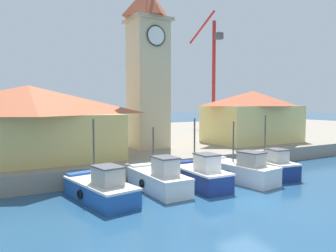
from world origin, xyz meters
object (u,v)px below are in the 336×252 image
object	(u,v)px
warehouse_left	(29,123)
warehouse_right	(252,116)
fishing_boat_mid_left	(241,170)
fishing_boat_center	(270,166)
port_crane_far	(213,87)
fishing_boat_left_inner	(200,175)
clock_tower	(148,64)
fishing_boat_far_left	(100,188)
fishing_boat_left_outer	(159,179)

from	to	relation	value
warehouse_left	warehouse_right	world-z (taller)	warehouse_right
fishing_boat_mid_left	warehouse_right	distance (m)	13.47
fishing_boat_center	port_crane_far	distance (m)	30.10
fishing_boat_mid_left	fishing_boat_center	world-z (taller)	fishing_boat_center
fishing_boat_mid_left	fishing_boat_center	xyz separation A→B (m)	(2.87, 0.14, -0.01)
warehouse_left	fishing_boat_center	bearing A→B (deg)	-27.04
fishing_boat_left_inner	warehouse_right	world-z (taller)	warehouse_right
clock_tower	warehouse_right	world-z (taller)	clock_tower
clock_tower	warehouse_left	world-z (taller)	clock_tower
warehouse_right	fishing_boat_center	bearing A→B (deg)	-127.80
fishing_boat_far_left	warehouse_right	xyz separation A→B (m)	(19.25, 8.41, 3.25)
clock_tower	fishing_boat_center	bearing A→B (deg)	-65.18
warehouse_right	clock_tower	bearing A→B (deg)	172.85
fishing_boat_left_outer	clock_tower	size ratio (longest dim) A/B	0.32
port_crane_far	fishing_boat_left_outer	bearing A→B (deg)	-133.01
warehouse_left	fishing_boat_left_inner	bearing A→B (deg)	-41.25
fishing_boat_center	clock_tower	xyz separation A→B (m)	(-4.70, 10.16, 8.10)
clock_tower	warehouse_right	size ratio (longest dim) A/B	1.62
clock_tower	warehouse_right	bearing A→B (deg)	-7.15
fishing_boat_far_left	warehouse_right	world-z (taller)	warehouse_right
fishing_boat_far_left	port_crane_far	xyz separation A→B (m)	(26.92, 25.11, 7.26)
fishing_boat_left_outer	port_crane_far	world-z (taller)	port_crane_far
warehouse_right	fishing_boat_far_left	bearing A→B (deg)	-156.39
port_crane_far	fishing_boat_mid_left	bearing A→B (deg)	-124.11
fishing_boat_far_left	port_crane_far	bearing A→B (deg)	43.01
fishing_boat_left_outer	warehouse_left	size ratio (longest dim) A/B	0.41
fishing_boat_far_left	warehouse_right	bearing A→B (deg)	23.61
fishing_boat_left_inner	port_crane_far	bearing A→B (deg)	51.00
fishing_boat_left_outer	fishing_boat_mid_left	world-z (taller)	fishing_boat_mid_left
fishing_boat_mid_left	fishing_boat_center	size ratio (longest dim) A/B	1.16
fishing_boat_left_outer	fishing_boat_mid_left	distance (m)	5.97
fishing_boat_mid_left	port_crane_far	xyz separation A→B (m)	(17.31, 25.55, 7.19)
fishing_boat_center	port_crane_far	bearing A→B (deg)	60.40
fishing_boat_mid_left	fishing_boat_left_outer	bearing A→B (deg)	173.89
fishing_boat_left_inner	fishing_boat_center	xyz separation A→B (m)	(6.21, 0.08, -0.03)
fishing_boat_left_inner	fishing_boat_mid_left	distance (m)	3.34
fishing_boat_left_outer	warehouse_left	distance (m)	10.05
fishing_boat_center	warehouse_right	xyz separation A→B (m)	(6.77, 8.72, 3.20)
port_crane_far	fishing_boat_center	bearing A→B (deg)	-119.60
warehouse_left	warehouse_right	bearing A→B (deg)	2.71
fishing_boat_mid_left	warehouse_left	distance (m)	14.83
fishing_boat_mid_left	warehouse_right	world-z (taller)	warehouse_right
fishing_boat_far_left	fishing_boat_mid_left	xyz separation A→B (m)	(9.61, -0.45, 0.07)
fishing_boat_mid_left	clock_tower	xyz separation A→B (m)	(-1.83, 10.30, 8.08)
fishing_boat_left_outer	port_crane_far	distance (m)	34.83
clock_tower	warehouse_left	size ratio (longest dim) A/B	1.27
fishing_boat_mid_left	warehouse_left	world-z (taller)	warehouse_left
fishing_boat_far_left	warehouse_left	size ratio (longest dim) A/B	0.44
fishing_boat_far_left	clock_tower	distance (m)	14.97
fishing_boat_mid_left	fishing_boat_far_left	bearing A→B (deg)	177.33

